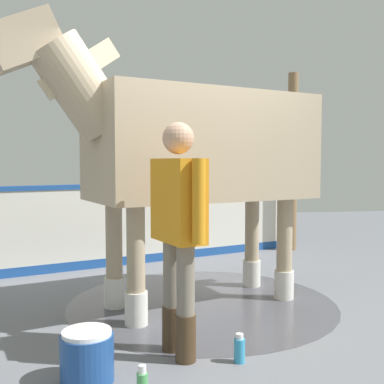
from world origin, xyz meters
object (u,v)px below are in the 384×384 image
bottle_shampoo (239,349)px  horse (192,148)px  handler (178,222)px  wash_bucket (87,356)px

bottle_shampoo → horse: bearing=5.3°
handler → horse: bearing=56.7°
wash_bucket → bottle_shampoo: (0.13, -1.05, -0.07)m
wash_bucket → bottle_shampoo: size_ratio=1.67×
handler → wash_bucket: bearing=-173.7°
bottle_shampoo → handler: bearing=66.1°
horse → wash_bucket: bearing=38.8°
horse → bottle_shampoo: size_ratio=16.29×
horse → handler: 1.36m
horse → wash_bucket: horse is taller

